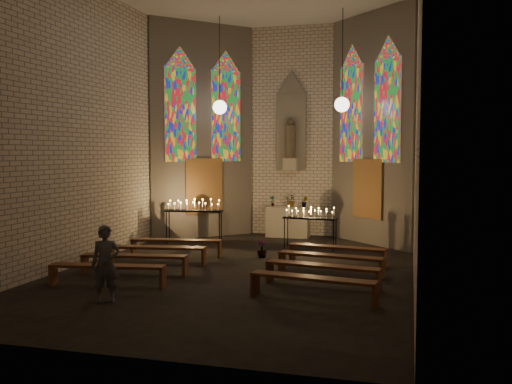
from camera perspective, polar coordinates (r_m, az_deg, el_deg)
floor at (r=13.75m, az=-1.60°, el=-7.75°), size 12.00×12.00×0.00m
room at (r=16.74m, az=1.76°, el=7.13°), size 8.22×12.43×7.00m
altar at (r=18.89m, az=3.21°, el=-3.00°), size 1.40×0.60×1.00m
flower_vase_left at (r=19.02m, az=1.66°, el=-0.90°), size 0.19×0.13×0.35m
flower_vase_center at (r=18.83m, az=3.55°, el=-0.84°), size 0.48×0.46×0.43m
flower_vase_right at (r=18.71m, az=4.87°, el=-0.98°), size 0.24×0.22×0.36m
aisle_flower_pot at (r=15.22m, az=0.60°, el=-5.72°), size 0.33×0.33×0.46m
votive_stand_left at (r=17.53m, az=-6.23°, el=-1.57°), size 1.80×0.68×1.29m
votive_stand_right at (r=16.50m, az=5.43°, el=-2.33°), size 1.60×0.56×1.15m
pew_left_0 at (r=15.51m, az=-7.98°, el=-5.02°), size 2.45×0.71×0.47m
pew_right_0 at (r=14.39m, az=8.09°, el=-5.73°), size 2.45×0.71×0.47m
pew_left_1 at (r=14.44m, az=-9.87°, el=-5.71°), size 2.45×0.71×0.47m
pew_right_1 at (r=13.21m, az=7.43°, el=-6.59°), size 2.45×0.71×0.47m
pew_left_2 at (r=13.38m, az=-12.07°, el=-6.52°), size 2.45×0.71×0.47m
pew_right_2 at (r=12.05m, az=6.64°, el=-7.62°), size 2.45×0.71×0.47m
pew_left_3 at (r=12.34m, az=-14.65°, el=-7.44°), size 2.45×0.71×0.47m
pew_right_3 at (r=10.89m, az=5.68°, el=-8.86°), size 2.45×0.71×0.47m
visitor at (r=11.08m, az=-14.80°, el=-6.94°), size 0.62×0.53×1.44m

